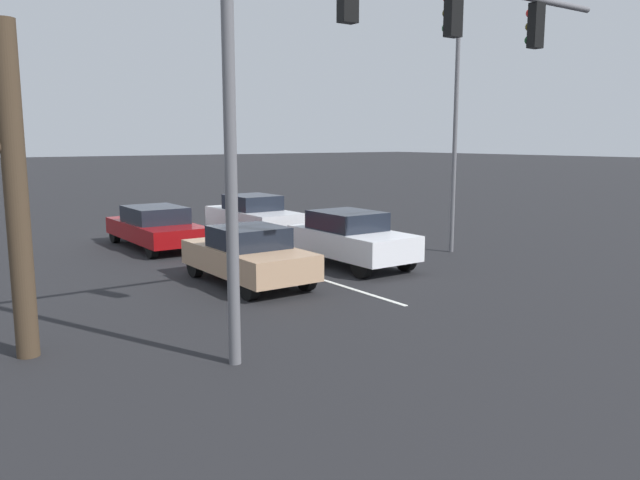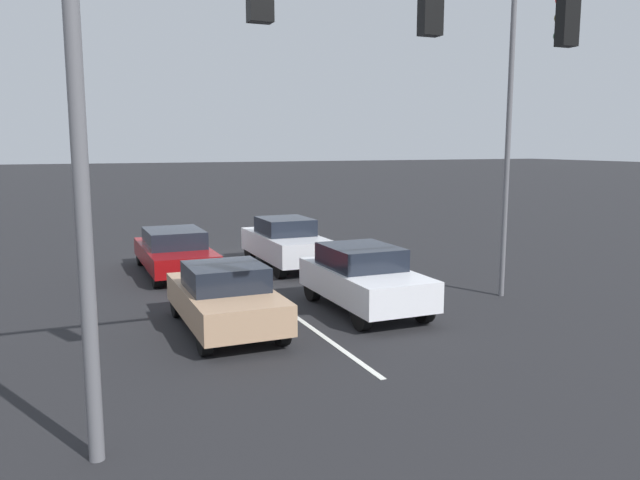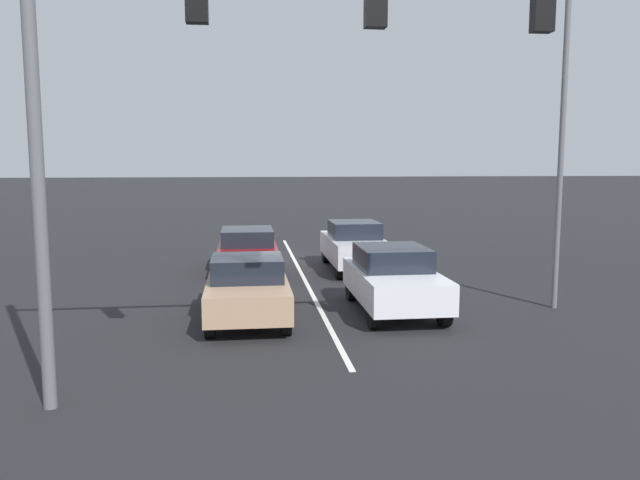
% 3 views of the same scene
% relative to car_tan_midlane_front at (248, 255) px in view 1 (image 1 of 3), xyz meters
% --- Properties ---
extents(ground_plane, '(240.00, 240.00, 0.00)m').
position_rel_car_tan_midlane_front_xyz_m(ground_plane, '(-1.79, -8.26, -0.74)').
color(ground_plane, black).
extents(lane_stripe_left_divider, '(0.12, 18.22, 0.01)m').
position_rel_car_tan_midlane_front_xyz_m(lane_stripe_left_divider, '(-1.79, -5.16, -0.74)').
color(lane_stripe_left_divider, silver).
rests_on(lane_stripe_left_divider, ground_plane).
extents(car_tan_midlane_front, '(1.84, 4.11, 1.48)m').
position_rel_car_tan_midlane_front_xyz_m(car_tan_midlane_front, '(0.00, 0.00, 0.00)').
color(car_tan_midlane_front, tan).
rests_on(car_tan_midlane_front, ground_plane).
extents(car_white_leftlane_front, '(1.85, 4.07, 1.58)m').
position_rel_car_tan_midlane_front_xyz_m(car_white_leftlane_front, '(-3.54, -0.29, 0.08)').
color(car_white_leftlane_front, silver).
rests_on(car_white_leftlane_front, ground_plane).
extents(car_silver_leftlane_second, '(1.79, 4.40, 1.64)m').
position_rel_car_tan_midlane_front_xyz_m(car_silver_leftlane_second, '(-3.64, -6.22, 0.09)').
color(car_silver_leftlane_second, silver).
rests_on(car_silver_leftlane_second, ground_plane).
extents(car_maroon_midlane_second, '(1.93, 4.77, 1.41)m').
position_rel_car_tan_midlane_front_xyz_m(car_maroon_midlane_second, '(-0.05, -6.58, -0.02)').
color(car_maroon_midlane_second, maroon).
rests_on(car_maroon_midlane_second, ground_plane).
extents(traffic_signal_gantry, '(9.48, 0.37, 7.18)m').
position_rel_car_tan_midlane_front_xyz_m(traffic_signal_gantry, '(0.02, 4.94, 4.52)').
color(traffic_signal_gantry, slate).
rests_on(traffic_signal_gantry, ground_plane).
extents(street_lamp_left_shoulder, '(1.97, 0.24, 9.13)m').
position_rel_car_tan_midlane_front_xyz_m(street_lamp_left_shoulder, '(-7.46, -0.17, 4.45)').
color(street_lamp_left_shoulder, slate).
rests_on(street_lamp_left_shoulder, ground_plane).
extents(bare_tree_near, '(1.53, 2.05, 5.75)m').
position_rel_car_tan_midlane_front_xyz_m(bare_tree_near, '(5.76, 2.50, 2.30)').
color(bare_tree_near, '#423323').
rests_on(bare_tree_near, ground_plane).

